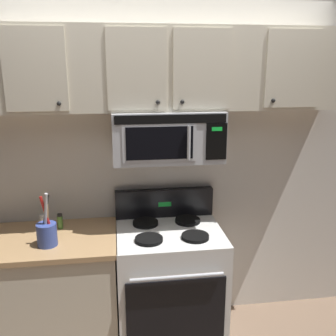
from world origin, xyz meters
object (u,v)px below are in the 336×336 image
at_px(stove_range, 169,284).
at_px(spice_jar, 60,221).
at_px(over_range_microwave, 167,135).
at_px(salt_shaker, 43,221).
at_px(utensil_crock_blue, 47,232).

relative_size(stove_range, spice_jar, 10.03).
distance_m(stove_range, over_range_microwave, 1.11).
height_order(stove_range, spice_jar, stove_range).
bearing_deg(stove_range, over_range_microwave, 90.14).
xyz_separation_m(stove_range, salt_shaker, (-0.90, 0.18, 0.48)).
xyz_separation_m(over_range_microwave, spice_jar, (-0.78, 0.03, -0.62)).
bearing_deg(over_range_microwave, spice_jar, 177.44).
xyz_separation_m(stove_range, spice_jar, (-0.78, 0.15, 0.49)).
height_order(stove_range, utensil_crock_blue, utensil_crock_blue).
relative_size(utensil_crock_blue, salt_shaker, 3.65).
xyz_separation_m(utensil_crock_blue, salt_shaker, (-0.07, 0.29, -0.04)).
height_order(utensil_crock_blue, salt_shaker, utensil_crock_blue).
distance_m(utensil_crock_blue, spice_jar, 0.27).
relative_size(over_range_microwave, spice_jar, 6.81).
xyz_separation_m(stove_range, over_range_microwave, (-0.00, 0.12, 1.11)).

